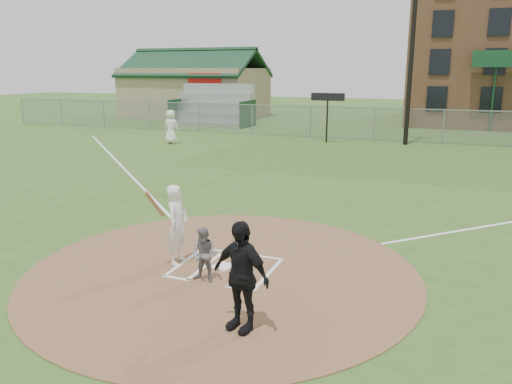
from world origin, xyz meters
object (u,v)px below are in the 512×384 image
(home_plate, at_px, (223,266))
(catcher, at_px, (205,255))
(umpire, at_px, (241,276))
(ondeck_player, at_px, (171,127))
(batter_at_plate, at_px, (177,224))

(home_plate, distance_m, catcher, 0.98)
(umpire, xyz_separation_m, ondeck_player, (-12.29, 18.63, 0.03))
(umpire, bearing_deg, home_plate, 137.65)
(catcher, xyz_separation_m, umpire, (1.44, -1.52, 0.37))
(ondeck_player, xyz_separation_m, batter_at_plate, (9.85, -16.44, -0.07))
(ondeck_player, bearing_deg, batter_at_plate, 120.43)
(catcher, distance_m, batter_at_plate, 1.25)
(batter_at_plate, bearing_deg, catcher, -33.97)
(catcher, xyz_separation_m, batter_at_plate, (-1.00, 0.67, 0.33))
(ondeck_player, bearing_deg, catcher, 121.88)
(catcher, bearing_deg, umpire, -45.45)
(catcher, distance_m, ondeck_player, 20.27)
(home_plate, xyz_separation_m, batter_at_plate, (-1.02, -0.13, 0.88))
(home_plate, height_order, ondeck_player, ondeck_player)
(home_plate, bearing_deg, ondeck_player, 123.68)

